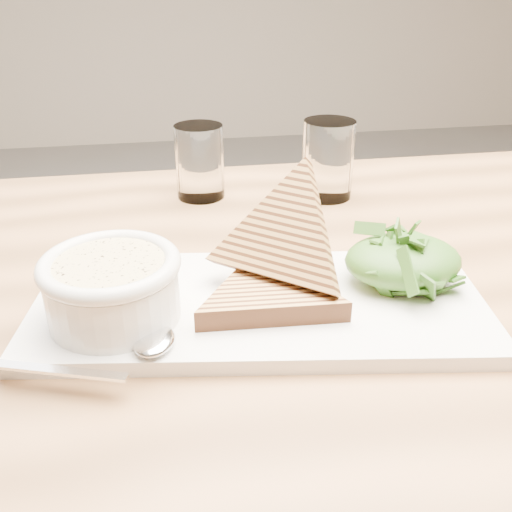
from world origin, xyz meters
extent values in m
cube|color=#9D6B40|center=(-0.15, -0.22, 0.74)|extent=(1.15, 0.77, 0.04)
cylinder|color=#9D6B40|center=(0.37, 0.11, 0.36)|extent=(0.06, 0.06, 0.72)
cube|color=white|center=(-0.15, -0.27, 0.77)|extent=(0.45, 0.25, 0.02)
cylinder|color=white|center=(-0.28, -0.28, 0.80)|extent=(0.12, 0.12, 0.05)
cylinder|color=#D9C182|center=(-0.28, -0.28, 0.83)|extent=(0.10, 0.10, 0.01)
torus|color=white|center=(-0.28, -0.28, 0.83)|extent=(0.12, 0.12, 0.01)
ellipsoid|color=#1C4811|center=(0.00, -0.26, 0.80)|extent=(0.12, 0.09, 0.04)
ellipsoid|color=silver|center=(-0.25, -0.33, 0.78)|extent=(0.05, 0.05, 0.01)
cube|color=silver|center=(-0.32, -0.36, 0.78)|extent=(0.11, 0.04, 0.00)
cylinder|color=white|center=(-0.18, 0.04, 0.81)|extent=(0.07, 0.07, 0.10)
cylinder|color=white|center=(0.00, 0.01, 0.82)|extent=(0.07, 0.07, 0.11)
camera|label=1|loc=(-0.23, -0.73, 1.06)|focal=40.00mm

